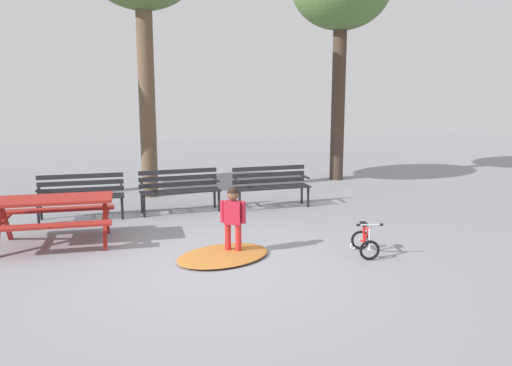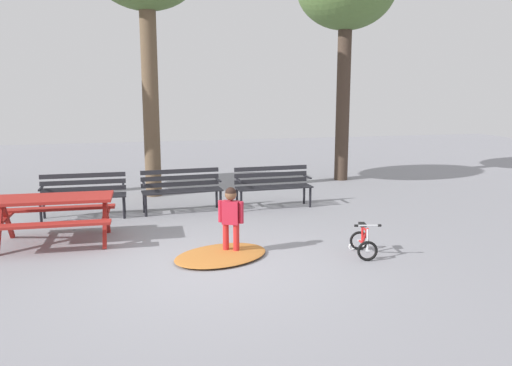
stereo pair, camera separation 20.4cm
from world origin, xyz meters
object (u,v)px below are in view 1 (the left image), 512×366
Objects in this scene: park_bench_far_left at (81,193)px; child_standing at (233,215)px; park_bench_left at (180,187)px; park_bench_right at (271,183)px; kids_bicycle at (365,242)px; picnic_table at (54,209)px.

child_standing is (2.32, -2.90, 0.09)m from park_bench_far_left.
park_bench_left is 1.58× the size of child_standing.
park_bench_right reaches higher than kids_bicycle.
picnic_table is 2.81m from park_bench_left.
park_bench_far_left is 1.56× the size of child_standing.
picnic_table is 2.91m from child_standing.
park_bench_right is at bearing 63.06° from child_standing.
child_standing is at bearing -116.94° from park_bench_right.
child_standing is 1.69× the size of kids_bicycle.
park_bench_left is 1.90m from park_bench_right.
park_bench_far_left is 1.90m from park_bench_left.
kids_bicycle is (2.34, -3.52, -0.31)m from park_bench_left.
park_bench_left is 1.01× the size of park_bench_right.
park_bench_left is 4.23m from kids_bicycle.
child_standing is 2.02m from kids_bicycle.
child_standing is at bearing -51.40° from park_bench_far_left.
park_bench_left is (2.21, 1.75, -0.08)m from picnic_table.
park_bench_left and park_bench_right have the same top height.
park_bench_right is 3.48m from kids_bicycle.
park_bench_far_left is 0.99× the size of park_bench_left.
park_bench_right is (4.11, 1.67, -0.08)m from picnic_table.
park_bench_right is at bearing 22.09° from picnic_table.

